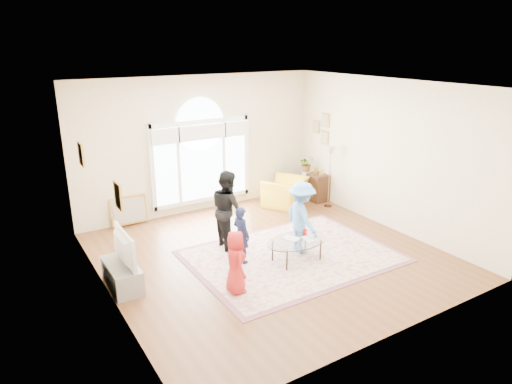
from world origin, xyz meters
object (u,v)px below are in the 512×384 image
tv_console (122,275)px  television (120,248)px  area_rug (292,256)px  coffee_table (297,241)px  armchair (285,192)px

tv_console → television: (0.01, -0.00, 0.50)m
area_rug → tv_console: size_ratio=3.60×
area_rug → coffee_table: (-0.04, -0.19, 0.39)m
area_rug → coffee_table: size_ratio=2.90×
area_rug → tv_console: tv_console is taller
tv_console → television: 0.50m
tv_console → armchair: 5.00m
television → armchair: television is taller
tv_console → coffee_table: 3.14m
tv_console → coffee_table: (3.04, -0.77, 0.19)m
area_rug → armchair: bearing=57.5°
area_rug → tv_console: bearing=169.4°
area_rug → coffee_table: coffee_table is taller
tv_console → armchair: size_ratio=0.96×
tv_console → television: television is taller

